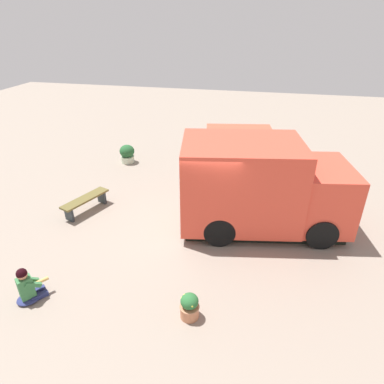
% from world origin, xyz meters
% --- Properties ---
extents(ground_plane, '(40.00, 40.00, 0.00)m').
position_xyz_m(ground_plane, '(0.00, 0.00, 0.00)').
color(ground_plane, gray).
extents(food_truck, '(4.94, 3.28, 2.60)m').
position_xyz_m(food_truck, '(-1.69, -0.36, 1.23)').
color(food_truck, '#E14633').
rests_on(food_truck, ground_plane).
extents(person_customer, '(0.69, 0.74, 0.87)m').
position_xyz_m(person_customer, '(3.02, 3.72, 0.35)').
color(person_customer, navy).
rests_on(person_customer, ground_plane).
extents(planter_flowering_near, '(0.62, 0.62, 0.77)m').
position_xyz_m(planter_flowering_near, '(3.87, -4.02, 0.39)').
color(planter_flowering_near, beige).
rests_on(planter_flowering_near, ground_plane).
extents(planter_flowering_far, '(0.42, 0.42, 0.59)m').
position_xyz_m(planter_flowering_far, '(-0.52, 3.43, 0.29)').
color(planter_flowering_far, '#BF7551').
rests_on(planter_flowering_far, ground_plane).
extents(plaza_bench, '(0.97, 1.68, 0.48)m').
position_xyz_m(plaza_bench, '(3.63, 0.02, 0.36)').
color(plaza_bench, brown).
rests_on(plaza_bench, ground_plane).
extents(trash_bin, '(0.55, 0.55, 0.84)m').
position_xyz_m(trash_bin, '(-4.43, -4.51, 0.43)').
color(trash_bin, '#1D212E').
rests_on(trash_bin, ground_plane).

